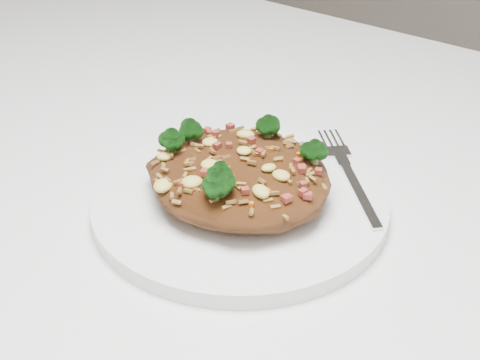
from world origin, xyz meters
name	(u,v)px	position (x,y,z in m)	size (l,w,h in m)	color
dining_table	(197,209)	(0.00, 0.00, 0.66)	(1.20, 0.80, 0.75)	white
plate	(240,202)	(0.12, -0.07, 0.76)	(0.25, 0.25, 0.01)	white
fried_rice	(239,168)	(0.12, -0.07, 0.79)	(0.16, 0.14, 0.06)	brown
fork	(352,179)	(0.18, 0.01, 0.77)	(0.13, 0.12, 0.00)	silver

